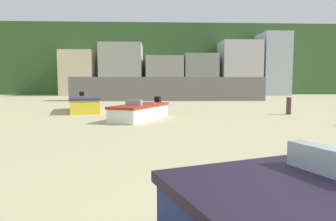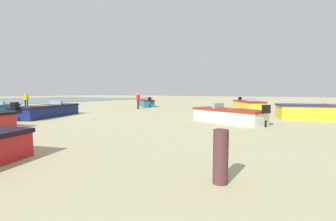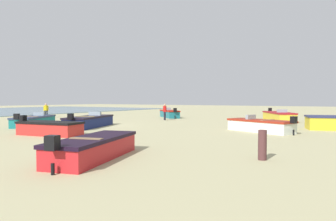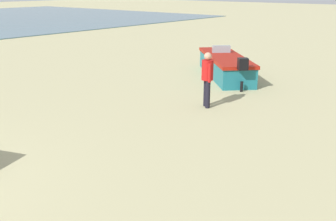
{
  "view_description": "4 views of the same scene",
  "coord_description": "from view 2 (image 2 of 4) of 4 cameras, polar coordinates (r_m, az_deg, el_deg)",
  "views": [
    {
      "loc": [
        -1.59,
        -2.74,
        1.74
      ],
      "look_at": [
        -0.95,
        12.46,
        0.41
      ],
      "focal_mm": 31.18,
      "sensor_mm": 36.0,
      "label": 1
    },
    {
      "loc": [
        10.34,
        15.38,
        1.7
      ],
      "look_at": [
        2.63,
        10.96,
        0.98
      ],
      "focal_mm": 24.17,
      "sensor_mm": 36.0,
      "label": 2
    },
    {
      "loc": [
        16.19,
        16.51,
        2.03
      ],
      "look_at": [
        -5.02,
        3.55,
        1.09
      ],
      "focal_mm": 30.9,
      "sensor_mm": 36.0,
      "label": 3
    },
    {
      "loc": [
        1.48,
        7.79,
        3.43
      ],
      "look_at": [
        -4.68,
        2.65,
        0.94
      ],
      "focal_mm": 43.01,
      "sensor_mm": 36.0,
      "label": 4
    }
  ],
  "objects": [
    {
      "name": "boat_yellow_0",
      "position": [
        16.77,
        33.76,
        -0.29
      ],
      "size": [
        3.01,
        5.01,
        1.27
      ],
      "rotation": [
        0.0,
        0.0,
        3.42
      ],
      "color": "gold",
      "rests_on": "ground"
    },
    {
      "name": "boat_yellow_6",
      "position": [
        23.59,
        19.54,
        1.32
      ],
      "size": [
        5.43,
        3.94,
        1.17
      ],
      "rotation": [
        0.0,
        0.0,
        5.21
      ],
      "color": "gold",
      "rests_on": "ground"
    },
    {
      "name": "ground_plane",
      "position": [
        18.61,
        -26.13,
        -1.06
      ],
      "size": [
        160.0,
        160.0,
        0.0
      ],
      "primitive_type": "plane",
      "color": "tan"
    },
    {
      "name": "beach_walker_distant",
      "position": [
        30.88,
        -32.17,
        2.56
      ],
      "size": [
        0.5,
        0.47,
        1.62
      ],
      "rotation": [
        0.0,
        0.0,
        2.6
      ],
      "color": "black",
      "rests_on": "ground"
    },
    {
      "name": "mooring_post_mid_beach",
      "position": [
        4.38,
        13.12,
        -11.28
      ],
      "size": [
        0.28,
        0.28,
        1.01
      ],
      "primitive_type": "cylinder",
      "color": "#4E2C2D",
      "rests_on": "ground"
    },
    {
      "name": "boat_white_5",
      "position": [
        13.2,
        14.9,
        -1.16
      ],
      "size": [
        3.0,
        4.53,
        1.08
      ],
      "rotation": [
        0.0,
        0.0,
        2.74
      ],
      "color": "white",
      "rests_on": "ground"
    },
    {
      "name": "boat_navy_3",
      "position": [
        17.64,
        -28.13,
        -0.06
      ],
      "size": [
        5.36,
        3.31,
        1.13
      ],
      "rotation": [
        0.0,
        0.0,
        1.92
      ],
      "color": "navy",
      "rests_on": "ground"
    },
    {
      "name": "beach_walker_foreground",
      "position": [
        23.11,
        -7.56,
        2.77
      ],
      "size": [
        0.48,
        0.48,
        1.62
      ],
      "rotation": [
        0.0,
        0.0,
        4.03
      ],
      "color": "black",
      "rests_on": "ground"
    },
    {
      "name": "boat_teal_7",
      "position": [
        27.37,
        -5.6,
        1.97
      ],
      "size": [
        4.12,
        4.16,
        1.15
      ],
      "rotation": [
        0.0,
        0.0,
        2.37
      ],
      "color": "#1B6977",
      "rests_on": "ground"
    }
  ]
}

